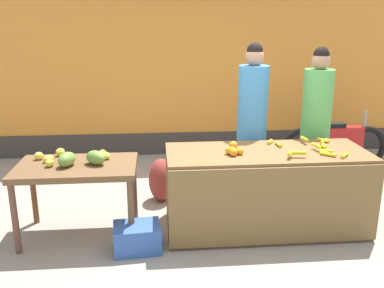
{
  "coord_description": "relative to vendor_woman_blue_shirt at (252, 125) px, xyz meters",
  "views": [
    {
      "loc": [
        -0.69,
        -3.94,
        2.09
      ],
      "look_at": [
        -0.33,
        0.15,
        0.89
      ],
      "focal_mm": 38.93,
      "sensor_mm": 36.0,
      "label": 1
    }
  ],
  "objects": [
    {
      "name": "orange_pile",
      "position": [
        -0.35,
        -0.7,
        -0.07
      ],
      "size": [
        0.18,
        0.3,
        0.09
      ],
      "color": "orange",
      "rests_on": "fruit_stall_counter"
    },
    {
      "name": "vendor_woman_blue_shirt",
      "position": [
        0.0,
        0.0,
        0.0
      ],
      "size": [
        0.34,
        0.34,
        1.89
      ],
      "color": "#33333D",
      "rests_on": "ground"
    },
    {
      "name": "produce_crate",
      "position": [
        -1.31,
        -1.01,
        -0.83
      ],
      "size": [
        0.47,
        0.36,
        0.26
      ],
      "primitive_type": "cube",
      "rotation": [
        0.0,
        0.0,
        0.09
      ],
      "color": "#3359A5",
      "rests_on": "ground"
    },
    {
      "name": "mango_papaya_pile",
      "position": [
        -1.88,
        -0.63,
        -0.14
      ],
      "size": [
        0.78,
        0.53,
        0.14
      ],
      "color": "#E4DB4B",
      "rests_on": "side_table_wooden"
    },
    {
      "name": "vendor_woman_green_shirt",
      "position": [
        0.77,
        0.03,
        -0.03
      ],
      "size": [
        0.34,
        0.34,
        1.84
      ],
      "color": "#33333D",
      "rests_on": "ground"
    },
    {
      "name": "fruit_stall_counter",
      "position": [
        0.01,
        -0.67,
        -0.53
      ],
      "size": [
        2.04,
        0.83,
        0.84
      ],
      "color": "brown",
      "rests_on": "ground"
    },
    {
      "name": "side_table_wooden",
      "position": [
        -1.89,
        -0.65,
        -0.29
      ],
      "size": [
        1.17,
        0.73,
        0.76
      ],
      "color": "brown",
      "rests_on": "ground"
    },
    {
      "name": "ground_plane",
      "position": [
        -0.41,
        -0.65,
        -0.96
      ],
      "size": [
        24.0,
        24.0,
        0.0
      ],
      "primitive_type": "plane",
      "color": "gray"
    },
    {
      "name": "produce_sack",
      "position": [
        -1.06,
        0.14,
        -0.69
      ],
      "size": [
        0.3,
        0.36,
        0.53
      ],
      "primitive_type": "ellipsoid",
      "rotation": [
        0.0,
        0.0,
        1.57
      ],
      "color": "maroon",
      "rests_on": "ground"
    },
    {
      "name": "market_wall_back",
      "position": [
        -0.41,
        2.12,
        0.61
      ],
      "size": [
        8.4,
        0.23,
        3.19
      ],
      "color": "orange",
      "rests_on": "ground"
    },
    {
      "name": "banana_bunch_pile",
      "position": [
        0.48,
        -0.65,
        -0.08
      ],
      "size": [
        0.7,
        0.67,
        0.07
      ],
      "color": "gold",
      "rests_on": "fruit_stall_counter"
    },
    {
      "name": "parked_motorcycle",
      "position": [
        1.49,
        1.05,
        -0.55
      ],
      "size": [
        1.6,
        0.18,
        0.88
      ],
      "color": "black",
      "rests_on": "ground"
    }
  ]
}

